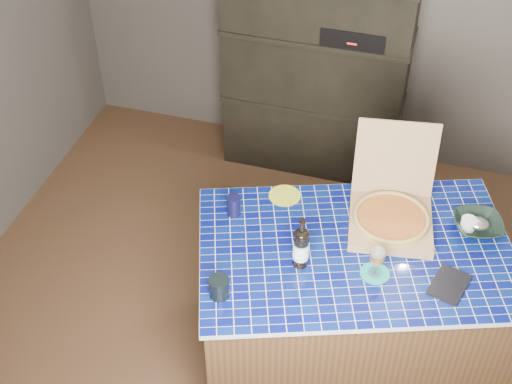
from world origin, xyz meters
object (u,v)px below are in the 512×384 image
(wine_glass, at_px, (378,256))
(dvd_case, at_px, (449,285))
(pizza_box, at_px, (391,214))
(mead_bottle, at_px, (301,247))
(bowl, at_px, (478,225))
(kitchen_island, at_px, (349,304))

(wine_glass, height_order, dvd_case, wine_glass)
(pizza_box, xyz_separation_m, mead_bottle, (-0.36, -0.40, 0.05))
(mead_bottle, relative_size, dvd_case, 1.40)
(mead_bottle, relative_size, wine_glass, 1.70)
(mead_bottle, relative_size, bowl, 1.20)
(kitchen_island, bearing_deg, wine_glass, -70.05)
(pizza_box, distance_m, mead_bottle, 0.54)
(pizza_box, xyz_separation_m, bowl, (0.42, 0.08, -0.03))
(mead_bottle, bearing_deg, kitchen_island, 35.90)
(pizza_box, distance_m, dvd_case, 0.47)
(kitchen_island, distance_m, dvd_case, 0.62)
(pizza_box, height_order, wine_glass, pizza_box)
(pizza_box, bearing_deg, dvd_case, -54.93)
(kitchen_island, xyz_separation_m, pizza_box, (0.13, 0.22, 0.47))
(wine_glass, bearing_deg, dvd_case, 3.74)
(pizza_box, bearing_deg, mead_bottle, -141.12)
(kitchen_island, relative_size, pizza_box, 3.18)
(pizza_box, bearing_deg, wine_glass, -101.10)
(pizza_box, bearing_deg, bowl, 1.82)
(kitchen_island, xyz_separation_m, dvd_case, (0.45, -0.11, 0.42))
(kitchen_island, relative_size, bowl, 7.26)
(kitchen_island, height_order, wine_glass, wine_glass)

